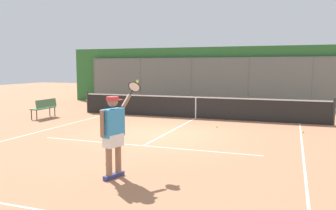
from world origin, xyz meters
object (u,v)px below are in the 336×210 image
Objects in this scene: tennis_ball_mid_court at (106,164)px; courtside_bench at (44,107)px; tennis_player at (114,130)px; tennis_ball_near_net at (217,127)px; tennis_ball_near_baseline at (303,132)px.

courtside_bench is (6.34, -5.59, 0.48)m from tennis_ball_mid_court.
tennis_ball_near_net is (-0.77, -6.56, -0.96)m from tennis_player.
tennis_player is 6.68m from tennis_ball_near_net.
tennis_ball_near_baseline is (-3.79, -6.54, -0.96)m from tennis_player.
courtside_bench reaches higher than tennis_ball_mid_court.
courtside_bench is (10.76, 0.19, 0.48)m from tennis_ball_near_baseline.
tennis_ball_near_net is at bearing -0.37° from tennis_ball_near_baseline.
tennis_ball_mid_court is 8.47m from courtside_bench.
tennis_player is 30.10× the size of tennis_ball_near_net.
tennis_player reaches higher than courtside_bench.
courtside_bench is (6.96, -6.35, -0.48)m from tennis_player.
tennis_player is 7.62m from tennis_ball_near_baseline.
tennis_ball_mid_court is at bearing 55.48° from tennis_player.
tennis_ball_mid_court is (0.62, -0.76, -0.96)m from tennis_player.
courtside_bench is (7.73, 0.21, 0.48)m from tennis_ball_near_net.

